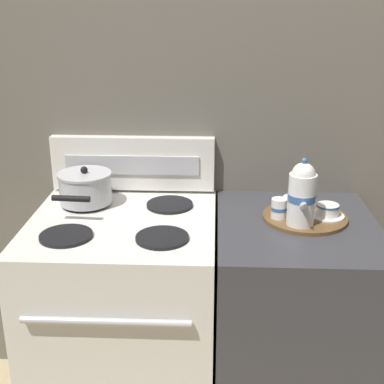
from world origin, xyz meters
TOP-DOWN VIEW (x-y plane):
  - wall_back at (0.00, 0.36)m, footprint 6.00×0.05m
  - stove at (-0.30, -0.00)m, footprint 0.68×0.70m
  - control_panel at (-0.30, 0.31)m, footprint 0.67×0.05m
  - side_counter at (0.35, 0.00)m, footprint 0.58×0.67m
  - saucepan at (-0.46, 0.15)m, footprint 0.21×0.29m
  - serving_tray at (0.38, 0.05)m, footprint 0.31×0.31m
  - teapot at (0.35, -0.03)m, footprint 0.10×0.16m
  - teacup_left at (0.46, 0.04)m, footprint 0.13×0.13m
  - teacup_right at (0.34, 0.11)m, footprint 0.13×0.13m
  - creamer_jug at (0.28, 0.02)m, footprint 0.06×0.06m

SIDE VIEW (x-z plane):
  - side_counter at x=0.35m, z-range 0.00..0.89m
  - stove at x=-0.30m, z-range 0.00..0.90m
  - serving_tray at x=0.38m, z-range 0.89..0.91m
  - teacup_left at x=0.46m, z-range 0.91..0.96m
  - teacup_right at x=0.34m, z-range 0.91..0.96m
  - creamer_jug at x=0.28m, z-range 0.91..0.98m
  - saucepan at x=-0.46m, z-range 0.89..1.04m
  - control_panel at x=-0.30m, z-range 0.91..1.13m
  - teapot at x=0.35m, z-range 0.90..1.14m
  - wall_back at x=0.00m, z-range 0.00..2.20m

